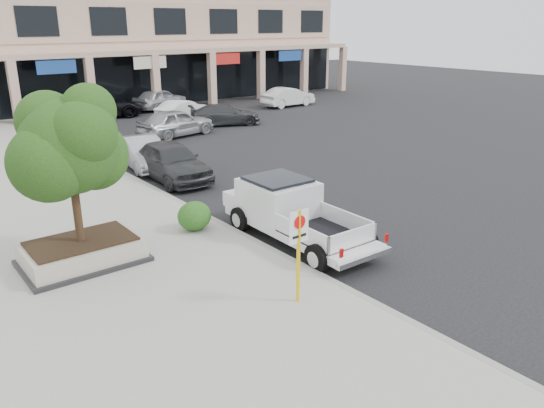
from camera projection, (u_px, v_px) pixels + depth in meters
The scene contains 19 objects.
ground at pixel (323, 247), 16.07m from camera, with size 120.00×120.00×0.00m, color black.
sidewalk at pixel (74, 228), 17.30m from camera, with size 8.00×52.00×0.15m, color gray.
curb at pixel (181, 204), 19.61m from camera, with size 0.20×52.00×0.15m, color gray.
strip_mall at pixel (116, 43), 44.44m from camera, with size 40.55×12.43×9.50m.
planter at pixel (82, 252), 14.55m from camera, with size 3.20×2.20×0.68m.
planter_tree at pixel (72, 145), 13.79m from camera, with size 2.90×2.55×4.00m.
no_parking_sign at pixel (299, 244), 12.17m from camera, with size 0.55×0.09×2.30m.
hedge at pixel (194, 216), 16.83m from camera, with size 1.10×0.99×0.94m, color #134012.
pickup_truck at pixel (299, 214), 16.14m from camera, with size 2.14×5.79×1.82m, color silver, non-canonical shape.
curb_car_a at pixel (171, 161), 22.62m from camera, with size 1.96×4.86×1.66m, color #2A2C2F.
curb_car_b at pixel (143, 153), 24.53m from camera, with size 1.53×4.38×1.44m, color #96999E.
curb_car_c at pixel (81, 128), 30.07m from camera, with size 2.06×5.07×1.47m, color silver.
curb_car_d at pixel (54, 116), 33.23m from camera, with size 2.78×6.04×1.68m, color black.
lot_car_a at pixel (176, 123), 31.31m from camera, with size 1.92×4.78×1.63m, color #989B9F.
lot_car_b at pixel (182, 110), 36.58m from camera, with size 1.47×4.22×1.39m, color silver.
lot_car_c at pixel (225, 115), 34.81m from camera, with size 1.89×4.66×1.35m, color #313336.
lot_car_d at pixel (101, 106), 37.44m from camera, with size 2.67×5.78×1.61m, color black.
lot_car_e at pixel (160, 99), 41.03m from camera, with size 1.89×4.69×1.60m, color #A6A8AE.
lot_car_f at pixel (288, 97), 42.46m from camera, with size 1.60×4.58×1.51m, color silver.
Camera 1 is at (-10.34, -10.66, 6.46)m, focal length 35.00 mm.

